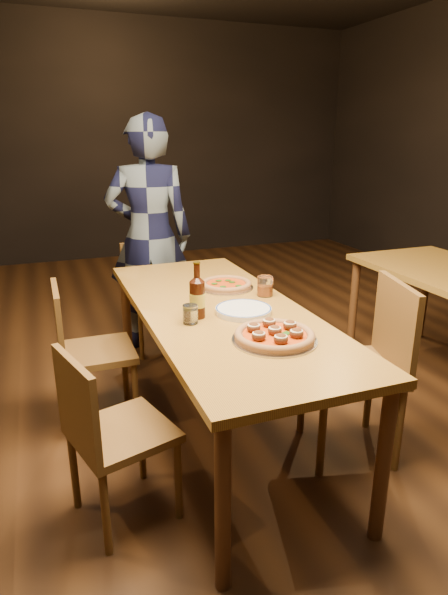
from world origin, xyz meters
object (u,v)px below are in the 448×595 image
object	(u,v)px
chair_main_sw	(97,351)
pizza_margherita	(226,285)
pizza_meatball	(275,335)
plate_stack	(244,310)
chair_main_e	(351,367)
amber_glass	(265,286)
water_glass	(190,314)
chair_end	(155,295)
table_main	(221,320)
diner	(150,237)
chair_main_nw	(122,431)
beer_bottle	(197,298)

from	to	relation	value
chair_main_sw	pizza_margherita	distance (m)	0.83
pizza_meatball	plate_stack	bearing A→B (deg)	88.50
chair_main_e	amber_glass	distance (m)	0.63
water_glass	amber_glass	xyz separation A→B (m)	(0.51, 0.26, 0.01)
chair_end	pizza_margherita	world-z (taller)	chair_end
table_main	chair_main_sw	world-z (taller)	chair_main_sw
plate_stack	diner	distance (m)	1.48
pizza_margherita	chair_main_nw	bearing A→B (deg)	-135.39
chair_main_e	water_glass	size ratio (longest dim) A/B	10.73
chair_main_sw	beer_bottle	distance (m)	0.78
chair_main_sw	amber_glass	world-z (taller)	chair_main_sw
chair_main_e	pizza_margherita	size ratio (longest dim) A/B	3.06
chair_end	chair_main_sw	bearing A→B (deg)	-125.96
chair_main_e	beer_bottle	xyz separation A→B (m)	(-0.72, 0.27, 0.37)
pizza_margherita	diner	xyz separation A→B (m)	(-0.22, 1.05, 0.10)
chair_main_sw	plate_stack	distance (m)	0.91
table_main	pizza_margherita	bearing A→B (deg)	64.32
pizza_margherita	beer_bottle	xyz separation A→B (m)	(-0.31, -0.41, 0.08)
pizza_meatball	diner	world-z (taller)	diner
water_glass	amber_glass	bearing A→B (deg)	26.97
chair_main_e	pizza_meatball	world-z (taller)	chair_main_e
chair_main_nw	pizza_meatball	bearing A→B (deg)	-111.09
chair_main_sw	chair_end	bearing A→B (deg)	-30.92
pizza_margherita	plate_stack	distance (m)	0.43
table_main	pizza_meatball	world-z (taller)	pizza_meatball
table_main	water_glass	xyz separation A→B (m)	(-0.21, -0.16, 0.12)
pizza_meatball	beer_bottle	size ratio (longest dim) A/B	1.37
chair_main_sw	chair_main_e	xyz separation A→B (m)	(1.17, -0.76, 0.05)
chair_end	diner	xyz separation A→B (m)	(-0.01, 0.06, 0.45)
diner	table_main	bearing A→B (deg)	107.20
chair_end	amber_glass	distance (m)	1.31
table_main	water_glass	distance (m)	0.29
table_main	chair_main_nw	distance (m)	0.79
table_main	beer_bottle	bearing A→B (deg)	-148.15
chair_main_nw	chair_end	bearing A→B (deg)	-33.67
diner	chair_end	bearing A→B (deg)	110.78
table_main	diner	distance (m)	1.37
chair_main_e	pizza_meatball	bearing A→B (deg)	-62.08
water_glass	chair_end	bearing A→B (deg)	84.06
table_main	diner	size ratio (longest dim) A/B	1.14
chair_main_e	plate_stack	distance (m)	0.62
chair_main_e	chair_end	distance (m)	1.78
pizza_meatball	pizza_margherita	bearing A→B (deg)	84.28
diner	chair_main_nw	bearing A→B (deg)	87.72
chair_main_sw	pizza_margherita	xyz separation A→B (m)	(0.75, -0.08, 0.34)
beer_bottle	chair_end	bearing A→B (deg)	86.04
pizza_meatball	amber_glass	distance (m)	0.63
plate_stack	beer_bottle	bearing A→B (deg)	175.06
chair_main_e	amber_glass	xyz separation A→B (m)	(-0.27, 0.47, 0.32)
chair_main_sw	diner	distance (m)	1.19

